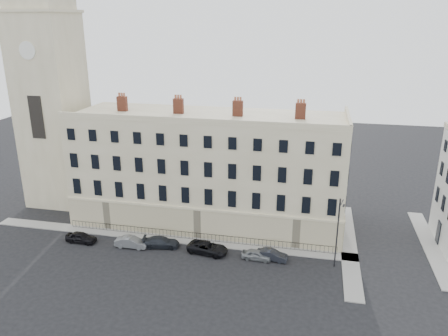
{
  "coord_description": "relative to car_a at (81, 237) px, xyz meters",
  "views": [
    {
      "loc": [
        7.97,
        -42.81,
        26.74
      ],
      "look_at": [
        -3.38,
        10.0,
        8.45
      ],
      "focal_mm": 35.0,
      "sensor_mm": 36.0,
      "label": 1
    }
  ],
  "objects": [
    {
      "name": "terrace",
      "position": [
        14.22,
        10.14,
        6.82
      ],
      "size": [
        36.22,
        12.22,
        17.0
      ],
      "color": "#C3B891",
      "rests_on": "ground"
    },
    {
      "name": "car_b",
      "position": [
        6.77,
        0.14,
        -0.0
      ],
      "size": [
        4.1,
        1.52,
        1.34
      ],
      "primitive_type": "imported",
      "rotation": [
        0.0,
        0.0,
        1.6
      ],
      "color": "slate",
      "rests_on": "ground"
    },
    {
      "name": "car_e",
      "position": [
        22.39,
        0.48,
        -0.07
      ],
      "size": [
        3.61,
        1.59,
        1.21
      ],
      "primitive_type": "imported",
      "rotation": [
        0.0,
        0.0,
        1.52
      ],
      "color": "gray",
      "rests_on": "ground"
    },
    {
      "name": "church_tower",
      "position": [
        -9.81,
        12.16,
        17.99
      ],
      "size": [
        8.0,
        8.13,
        44.0
      ],
      "color": "#C3B891",
      "rests_on": "ground"
    },
    {
      "name": "car_c",
      "position": [
        10.37,
        0.96,
        -0.02
      ],
      "size": [
        4.76,
        2.53,
        1.31
      ],
      "primitive_type": "imported",
      "rotation": [
        0.0,
        0.0,
        1.73
      ],
      "color": "#20242B",
      "rests_on": "ground"
    },
    {
      "name": "ground",
      "position": [
        20.19,
        -1.83,
        -0.67
      ],
      "size": [
        160.0,
        160.0,
        0.0
      ],
      "primitive_type": "plane",
      "color": "black",
      "rests_on": "ground"
    },
    {
      "name": "car_a",
      "position": [
        0.0,
        0.0,
        0.0
      ],
      "size": [
        4.0,
        1.71,
        1.34
      ],
      "primitive_type": "imported",
      "rotation": [
        0.0,
        0.0,
        1.54
      ],
      "color": "black",
      "rests_on": "ground"
    },
    {
      "name": "streetlamp",
      "position": [
        31.35,
        0.71,
        3.98
      ],
      "size": [
        0.55,
        1.79,
        8.39
      ],
      "rotation": [
        0.0,
        0.0,
        -0.22
      ],
      "color": "#28282C",
      "rests_on": "ground"
    },
    {
      "name": "pavement_terrace",
      "position": [
        10.19,
        3.17,
        -0.61
      ],
      "size": [
        48.0,
        2.0,
        0.12
      ],
      "primitive_type": "cube",
      "color": "gray",
      "rests_on": "ground"
    },
    {
      "name": "pavement_east_return",
      "position": [
        33.19,
        6.17,
        -0.61
      ],
      "size": [
        2.0,
        24.0,
        0.12
      ],
      "primitive_type": "cube",
      "color": "gray",
      "rests_on": "ground"
    },
    {
      "name": "car_d",
      "position": [
        16.38,
        0.72,
        0.02
      ],
      "size": [
        5.25,
        3.04,
        1.38
      ],
      "primitive_type": "imported",
      "rotation": [
        0.0,
        0.0,
        1.41
      ],
      "color": "black",
      "rests_on": "ground"
    },
    {
      "name": "railings",
      "position": [
        14.19,
        3.57,
        -0.12
      ],
      "size": [
        35.0,
        0.04,
        0.96
      ],
      "color": "black",
      "rests_on": "ground"
    },
    {
      "name": "car_f",
      "position": [
        24.14,
        0.77,
        -0.05
      ],
      "size": [
        3.89,
        1.77,
        1.24
      ],
      "primitive_type": "imported",
      "rotation": [
        0.0,
        0.0,
        1.45
      ],
      "color": "black",
      "rests_on": "ground"
    },
    {
      "name": "pavement_adjacent",
      "position": [
        43.19,
        8.17,
        -0.61
      ],
      "size": [
        2.0,
        20.0,
        0.12
      ],
      "primitive_type": "cube",
      "color": "gray",
      "rests_on": "ground"
    }
  ]
}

